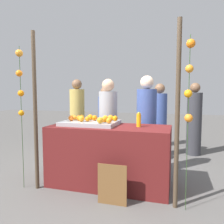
% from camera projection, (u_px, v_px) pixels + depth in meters
% --- Properties ---
extents(ground_plane, '(24.00, 24.00, 0.00)m').
position_uv_depth(ground_plane, '(109.00, 184.00, 3.47)').
color(ground_plane, '#565451').
extents(stall_counter, '(1.81, 0.77, 0.91)m').
position_uv_depth(stall_counter, '(109.00, 156.00, 3.43)').
color(stall_counter, '#5B1919').
rests_on(stall_counter, ground_plane).
extents(orange_tray, '(0.85, 0.60, 0.06)m').
position_uv_depth(orange_tray, '(90.00, 123.00, 3.52)').
color(orange_tray, '#9EA0A5').
rests_on(orange_tray, stall_counter).
extents(orange_0, '(0.09, 0.09, 0.09)m').
position_uv_depth(orange_0, '(100.00, 120.00, 3.23)').
color(orange_0, orange).
rests_on(orange_0, orange_tray).
extents(orange_1, '(0.09, 0.09, 0.09)m').
position_uv_depth(orange_1, '(95.00, 118.00, 3.56)').
color(orange_1, orange).
rests_on(orange_1, orange_tray).
extents(orange_2, '(0.08, 0.08, 0.08)m').
position_uv_depth(orange_2, '(88.00, 119.00, 3.46)').
color(orange_2, orange).
rests_on(orange_2, orange_tray).
extents(orange_3, '(0.08, 0.08, 0.08)m').
position_uv_depth(orange_3, '(109.00, 121.00, 3.24)').
color(orange_3, orange).
rests_on(orange_3, orange_tray).
extents(orange_4, '(0.08, 0.08, 0.08)m').
position_uv_depth(orange_4, '(82.00, 117.00, 3.73)').
color(orange_4, orange).
rests_on(orange_4, orange_tray).
extents(orange_5, '(0.09, 0.09, 0.09)m').
position_uv_depth(orange_5, '(81.00, 119.00, 3.43)').
color(orange_5, orange).
rests_on(orange_5, orange_tray).
extents(orange_6, '(0.09, 0.09, 0.09)m').
position_uv_depth(orange_6, '(104.00, 119.00, 3.37)').
color(orange_6, orange).
rests_on(orange_6, orange_tray).
extents(orange_7, '(0.08, 0.08, 0.08)m').
position_uv_depth(orange_7, '(73.00, 117.00, 3.72)').
color(orange_7, orange).
rests_on(orange_7, orange_tray).
extents(orange_8, '(0.08, 0.08, 0.08)m').
position_uv_depth(orange_8, '(79.00, 118.00, 3.54)').
color(orange_8, orange).
rests_on(orange_8, orange_tray).
extents(orange_9, '(0.09, 0.09, 0.09)m').
position_uv_depth(orange_9, '(111.00, 118.00, 3.55)').
color(orange_9, orange).
rests_on(orange_9, orange_tray).
extents(orange_10, '(0.08, 0.08, 0.08)m').
position_uv_depth(orange_10, '(115.00, 118.00, 3.51)').
color(orange_10, orange).
rests_on(orange_10, orange_tray).
extents(orange_11, '(0.08, 0.08, 0.08)m').
position_uv_depth(orange_11, '(106.00, 119.00, 3.44)').
color(orange_11, orange).
rests_on(orange_11, orange_tray).
extents(orange_12, '(0.07, 0.07, 0.07)m').
position_uv_depth(orange_12, '(75.00, 118.00, 3.64)').
color(orange_12, orange).
rests_on(orange_12, orange_tray).
extents(orange_13, '(0.08, 0.08, 0.08)m').
position_uv_depth(orange_13, '(106.00, 118.00, 3.63)').
color(orange_13, orange).
rests_on(orange_13, orange_tray).
extents(orange_14, '(0.09, 0.09, 0.09)m').
position_uv_depth(orange_14, '(90.00, 117.00, 3.64)').
color(orange_14, orange).
rests_on(orange_14, orange_tray).
extents(orange_15, '(0.09, 0.09, 0.09)m').
position_uv_depth(orange_15, '(71.00, 118.00, 3.53)').
color(orange_15, orange).
rests_on(orange_15, orange_tray).
extents(juice_bottle, '(0.07, 0.07, 0.22)m').
position_uv_depth(juice_bottle, '(139.00, 120.00, 3.31)').
color(juice_bottle, orange).
rests_on(juice_bottle, stall_counter).
extents(chalkboard_sign, '(0.38, 0.03, 0.53)m').
position_uv_depth(chalkboard_sign, '(112.00, 185.00, 2.83)').
color(chalkboard_sign, brown).
rests_on(chalkboard_sign, ground_plane).
extents(vendor_left, '(0.33, 0.33, 1.66)m').
position_uv_depth(vendor_left, '(108.00, 128.00, 4.12)').
color(vendor_left, '#99999E').
rests_on(vendor_left, ground_plane).
extents(vendor_right, '(0.34, 0.34, 1.70)m').
position_uv_depth(vendor_right, '(146.00, 128.00, 3.91)').
color(vendor_right, '#384C8C').
rests_on(vendor_right, ground_plane).
extents(crowd_person_0, '(0.31, 0.31, 1.53)m').
position_uv_depth(crowd_person_0, '(105.00, 124.00, 5.01)').
color(crowd_person_0, '#384C8C').
rests_on(crowd_person_0, ground_plane).
extents(crowd_person_1, '(0.33, 0.33, 1.63)m').
position_uv_depth(crowd_person_1, '(194.00, 121.00, 5.09)').
color(crowd_person_1, '#333338').
rests_on(crowd_person_1, ground_plane).
extents(crowd_person_2, '(0.35, 0.35, 1.72)m').
position_uv_depth(crowd_person_2, '(77.00, 118.00, 5.35)').
color(crowd_person_2, tan).
rests_on(crowd_person_2, ground_plane).
extents(crowd_person_3, '(0.32, 0.32, 1.61)m').
position_uv_depth(crowd_person_3, '(159.00, 122.00, 4.99)').
color(crowd_person_3, '#384C8C').
rests_on(crowd_person_3, ground_plane).
extents(crowd_person_4, '(0.34, 0.34, 1.71)m').
position_uv_depth(crowd_person_4, '(147.00, 117.00, 5.71)').
color(crowd_person_4, tan).
rests_on(crowd_person_4, ground_plane).
extents(canopy_post_left, '(0.06, 0.06, 2.28)m').
position_uv_depth(canopy_post_left, '(35.00, 112.00, 3.24)').
color(canopy_post_left, '#473828').
rests_on(canopy_post_left, ground_plane).
extents(canopy_post_right, '(0.06, 0.06, 2.28)m').
position_uv_depth(canopy_post_right, '(177.00, 116.00, 2.69)').
color(canopy_post_right, '#473828').
rests_on(canopy_post_right, ground_plane).
extents(garland_strand_left, '(0.10, 0.11, 2.08)m').
position_uv_depth(garland_strand_left, '(20.00, 80.00, 3.22)').
color(garland_strand_left, '#2D4C23').
rests_on(garland_strand_left, ground_plane).
extents(garland_strand_right, '(0.11, 0.11, 2.08)m').
position_uv_depth(garland_strand_right, '(189.00, 81.00, 2.60)').
color(garland_strand_right, '#2D4C23').
rests_on(garland_strand_right, ground_plane).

